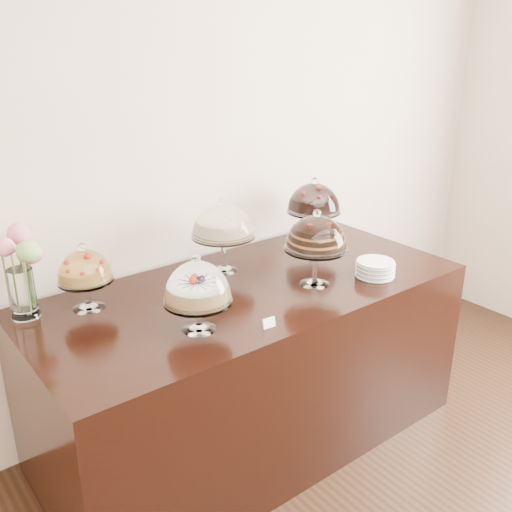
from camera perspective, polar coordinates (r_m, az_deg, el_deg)
wall_back at (r=3.09m, az=-7.46°, el=10.38°), size 5.00×0.04×3.00m
display_counter at (r=3.06m, az=-0.58°, el=-10.78°), size 2.20×1.00×0.90m
cake_stand_sugar_sponge at (r=2.38m, az=-5.89°, el=-3.00°), size 0.29×0.29×0.34m
cake_stand_choco_layer at (r=2.80m, az=6.04°, el=2.05°), size 0.31×0.31×0.39m
cake_stand_cheesecake at (r=2.96m, az=-3.33°, el=3.25°), size 0.34×0.34×0.40m
cake_stand_dark_choco at (r=3.37m, az=5.81°, el=5.55°), size 0.32×0.32×0.40m
cake_stand_fruit_tart at (r=2.67m, az=-16.79°, el=-1.28°), size 0.25×0.25×0.32m
flower_vase at (r=2.67m, az=-22.59°, el=-0.91°), size 0.26×0.29×0.41m
plate_stack at (r=3.02m, az=11.83°, el=-1.24°), size 0.20×0.20×0.08m
price_card_left at (r=2.46m, az=1.31°, el=-6.70°), size 0.06×0.02×0.04m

